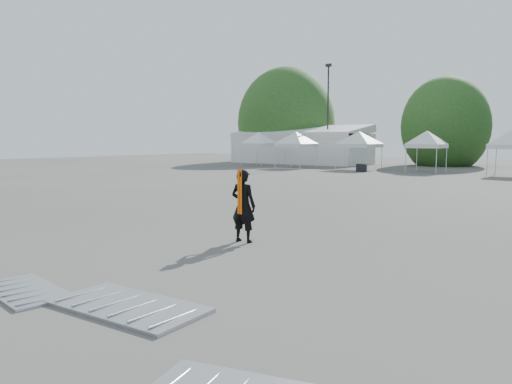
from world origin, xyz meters
The scene contains 13 objects.
ground centered at (0.00, 0.00, 0.00)m, with size 120.00×120.00×0.00m, color #474442.
marquee centered at (-22.00, 35.00, 1.97)m, with size 15.00×6.25×4.23m.
light_pole_west centered at (-18.00, 34.00, 5.77)m, with size 0.60×0.25×10.30m.
tree_far_w centered at (-26.00, 38.00, 4.54)m, with size 4.80×4.80×7.30m.
tree_mid_w centered at (-8.00, 40.00, 3.93)m, with size 4.16×4.16×6.33m.
tent_a centered at (-22.49, 28.22, 3.06)m, with size 3.79×3.79×3.88m.
tent_b centered at (-17.55, 27.43, 3.06)m, with size 4.20×4.20×3.88m.
tent_c centered at (-11.80, 28.75, 3.06)m, with size 4.48×4.48×3.88m.
tent_d centered at (-5.86, 28.78, 3.06)m, with size 3.74×3.74×3.88m.
man centered at (0.19, -1.70, 0.93)m, with size 0.73×0.53×1.86m.
barrier_left centered at (-0.07, -7.25, 0.03)m, with size 2.07×1.22×0.06m.
barrier_mid centered at (1.97, -6.67, 0.04)m, with size 2.60×1.45×0.08m.
crate_west centered at (-10.02, 25.73, 0.32)m, with size 0.82×0.64×0.64m, color black.
Camera 1 is at (8.17, -11.34, 2.60)m, focal length 35.00 mm.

